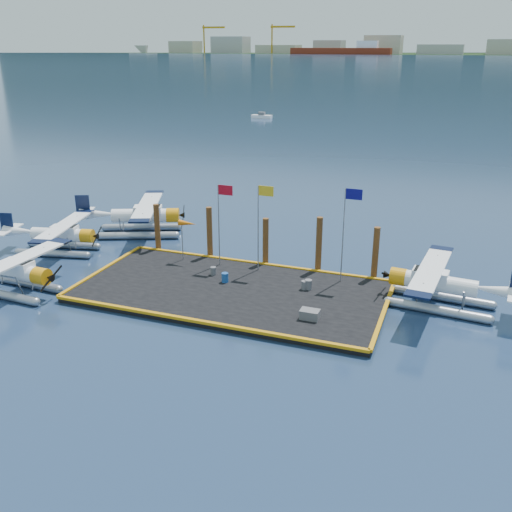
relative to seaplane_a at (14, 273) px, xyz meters
The scene contains 21 objects.
ground 14.41m from the seaplane_a, 19.25° to the left, with size 4000.00×4000.00×0.00m, color navy.
dock 14.39m from the seaplane_a, 19.25° to the left, with size 20.00×10.00×0.40m, color black.
dock_bumpers 14.37m from the seaplane_a, 19.25° to the left, with size 20.25×10.25×0.18m, color #CC880C, non-canonical shape.
seaplane_a is the anchor object (origin of this frame).
seaplane_b 7.84m from the seaplane_a, 106.06° to the left, with size 8.12×8.82×3.12m.
seaplane_c 13.86m from the seaplane_a, 83.36° to the left, with size 9.37×9.89×3.59m.
seaplane_d 27.30m from the seaplane_a, 15.88° to the left, with size 8.52×9.40×3.33m.
drum_0 13.91m from the seaplane_a, 24.11° to the left, with size 0.46×0.46×0.65m, color #1A4790.
drum_2 19.17m from the seaplane_a, 19.37° to the left, with size 0.42×0.42×0.59m, color #58585D.
drum_4 19.44m from the seaplane_a, 19.42° to the left, with size 0.47×0.47×0.66m, color #58585D.
drum_5 13.19m from the seaplane_a, 30.08° to the left, with size 0.40×0.40×0.57m, color #58585D.
crate 19.69m from the seaplane_a, ahead, with size 1.12×0.75×0.56m, color #58585D.
flagpole_red 14.42m from the seaplane_a, 37.18° to the left, with size 1.14×0.08×6.00m.
flagpole_yellow 16.88m from the seaplane_a, 30.92° to the left, with size 1.14×0.08×6.20m.
flagpole_blue 22.20m from the seaplane_a, 22.86° to the left, with size 1.14×0.08×6.50m.
windsock 12.18m from the seaplane_a, 45.06° to the left, with size 1.40×0.44×3.12m.
piling_0 11.33m from the seaplane_a, 63.56° to the left, with size 0.44×0.44×4.00m, color #4F2C16.
piling_1 13.93m from the seaplane_a, 46.72° to the left, with size 0.44×0.44×4.20m, color #4F2C16.
piling_2 17.32m from the seaplane_a, 35.81° to the left, with size 0.44×0.44×3.80m, color #4F2C16.
piling_3 20.70m from the seaplane_a, 29.32° to the left, with size 0.44×0.44×4.30m, color #4F2C16.
piling_4 24.26m from the seaplane_a, 24.68° to the left, with size 0.44×0.44×4.00m, color #4F2C16.
Camera 1 is at (13.45, -31.87, 15.66)m, focal length 40.00 mm.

